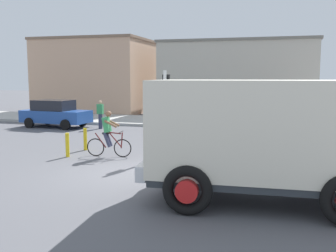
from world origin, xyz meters
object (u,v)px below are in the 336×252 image
traffic_light_pole (165,102)px  car_white_mid (55,113)px  car_red_near (313,132)px  pedestrian_near_kerb (100,114)px  bollard_far (85,139)px  truck_foreground (264,133)px  cyclist (108,134)px  bollard_near (67,145)px

traffic_light_pole → car_white_mid: traffic_light_pole is taller
car_red_near → traffic_light_pole: bearing=-156.5°
traffic_light_pole → car_white_mid: bearing=143.0°
pedestrian_near_kerb → bollard_far: pedestrian_near_kerb is taller
truck_foreground → traffic_light_pole: (-3.66, 4.39, 0.40)m
truck_foreground → cyclist: size_ratio=3.21×
car_red_near → pedestrian_near_kerb: 11.89m
traffic_light_pole → bollard_near: traffic_light_pole is taller
car_red_near → bollard_far: (-8.83, -1.86, -0.37)m
car_red_near → bollard_near: size_ratio=4.73×
pedestrian_near_kerb → bollard_near: 7.89m
car_red_near → bollard_near: bearing=-159.7°
cyclist → bollard_far: (-1.46, 0.95, -0.41)m
bollard_far → car_white_mid: bearing=130.1°
bollard_near → car_white_mid: bearing=124.4°
bollard_near → cyclist: bearing=17.1°
pedestrian_near_kerb → bollard_near: bearing=-73.3°
pedestrian_near_kerb → truck_foreground: bearing=-49.3°
cyclist → bollard_far: size_ratio=1.92×
cyclist → car_white_mid: bearing=133.1°
cyclist → car_white_mid: (-6.57, 7.01, -0.05)m
car_white_mid → bollard_near: car_white_mid is taller
truck_foreground → bollard_near: 8.06m
traffic_light_pole → car_white_mid: size_ratio=0.78×
traffic_light_pole → bollard_far: size_ratio=3.56×
truck_foreground → traffic_light_pole: size_ratio=1.73×
truck_foreground → bollard_near: (-7.18, 3.44, -1.22)m
pedestrian_near_kerb → car_white_mid: bearing=-178.2°
car_white_mid → pedestrian_near_kerb: pedestrian_near_kerb is taller
bollard_near → truck_foreground: bearing=-25.6°
truck_foreground → cyclist: 6.97m
car_white_mid → traffic_light_pole: bearing=-37.0°
truck_foreground → pedestrian_near_kerb: size_ratio=3.42×
bollard_near → bollard_far: (0.00, 1.40, 0.00)m
car_white_mid → bollard_far: size_ratio=4.58×
truck_foreground → car_white_mid: 16.45m
truck_foreground → car_white_mid: (-12.30, 10.90, -0.85)m
cyclist → pedestrian_near_kerb: (-3.72, 7.10, -0.02)m
traffic_light_pole → pedestrian_near_kerb: 8.86m
car_red_near → cyclist: bearing=-159.1°
cyclist → car_red_near: size_ratio=0.41×
car_white_mid → bollard_far: car_white_mid is taller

